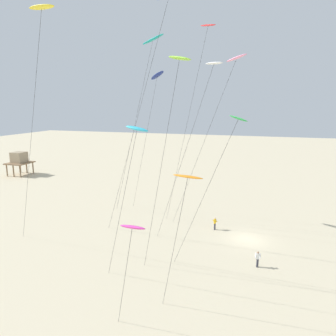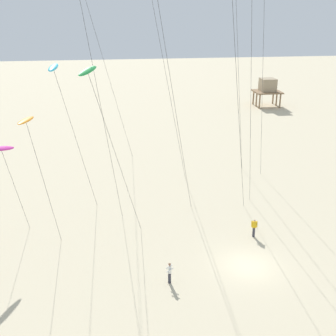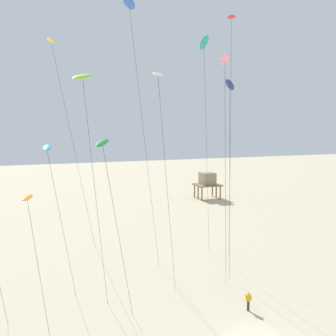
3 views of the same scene
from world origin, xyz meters
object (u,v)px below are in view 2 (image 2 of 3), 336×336
kite_green (90,79)px  kite_flyer_nearest (254,227)px  kite_orange (26,123)px  stilt_house (268,87)px  kite_cyan (54,70)px  kite_flyer_middle (170,272)px  kite_magenta (1,149)px

kite_green → kite_flyer_nearest: size_ratio=9.15×
kite_orange → stilt_house: size_ratio=2.11×
kite_flyer_nearest → stilt_house: (18.44, 48.11, 2.83)m
kite_orange → kite_green: 6.46m
kite_orange → kite_flyer_nearest: (17.74, 0.56, -10.09)m
kite_orange → stilt_house: kite_orange is taller
kite_cyan → kite_flyer_middle: (7.88, -9.44, -13.12)m
kite_magenta → kite_flyer_middle: kite_magenta is taller
kite_magenta → kite_cyan: 7.54m
kite_flyer_middle → kite_magenta: bearing=147.2°
kite_orange → kite_flyer_middle: 14.80m
kite_cyan → kite_green: kite_green is taller
kite_green → kite_flyer_middle: kite_green is taller
kite_magenta → stilt_house: size_ratio=1.63×
kite_cyan → stilt_house: kite_cyan is taller
kite_flyer_nearest → kite_flyer_middle: same height
kite_orange → stilt_house: (36.18, 48.68, -7.26)m
kite_flyer_nearest → kite_cyan: bearing=166.4°
kite_flyer_middle → kite_cyan: bearing=129.8°
kite_cyan → kite_green: size_ratio=0.95×
kite_magenta → kite_green: kite_green is taller
kite_flyer_nearest → kite_magenta: bearing=173.3°
kite_flyer_middle → stilt_house: 59.95m
kite_orange → stilt_house: bearing=53.4°
kite_green → kite_cyan: bearing=113.2°
kite_green → stilt_house: (31.39, 51.34, -10.68)m
kite_cyan → stilt_house: bearing=52.1°
kite_magenta → kite_green: bearing=-36.9°
kite_orange → kite_flyer_middle: size_ratio=6.75×
kite_orange → kite_green: kite_green is taller
kite_green → kite_flyer_middle: size_ratio=9.15×
kite_magenta → stilt_house: 60.19m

